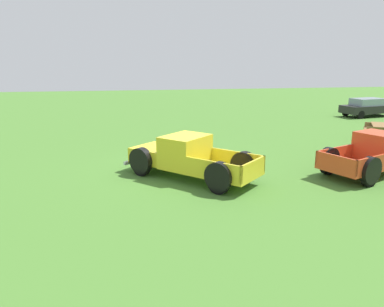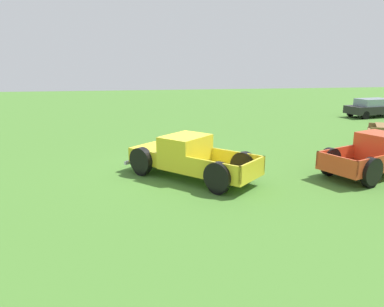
# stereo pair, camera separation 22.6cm
# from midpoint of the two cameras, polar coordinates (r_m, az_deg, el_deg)

# --- Properties ---
(ground_plane) EXTENTS (80.00, 80.00, 0.00)m
(ground_plane) POSITION_cam_midpoint_polar(r_m,az_deg,el_deg) (14.12, -2.26, -2.69)
(ground_plane) COLOR #477A2D
(pickup_truck_foreground) EXTENTS (4.73, 4.64, 1.50)m
(pickup_truck_foreground) POSITION_cam_midpoint_polar(r_m,az_deg,el_deg) (13.29, -1.73, -0.56)
(pickup_truck_foreground) COLOR yellow
(pickup_truck_foreground) RESTS_ON ground_plane
(pickup_truck_behind_left) EXTENTS (3.42, 5.09, 1.47)m
(pickup_truck_behind_left) POSITION_cam_midpoint_polar(r_m,az_deg,el_deg) (15.53, 26.50, 0.04)
(pickup_truck_behind_left) COLOR #D14723
(pickup_truck_behind_left) RESTS_ON ground_plane
(sedan_distant_a) EXTENTS (2.29, 4.27, 1.35)m
(sedan_distant_a) POSITION_cam_midpoint_polar(r_m,az_deg,el_deg) (30.67, 25.11, 6.45)
(sedan_distant_a) COLOR black
(sedan_distant_a) RESTS_ON ground_plane
(picnic_table) EXTENTS (2.31, 2.20, 0.78)m
(picnic_table) POSITION_cam_midpoint_polar(r_m,az_deg,el_deg) (22.07, 26.49, 3.25)
(picnic_table) COLOR olive
(picnic_table) RESTS_ON ground_plane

